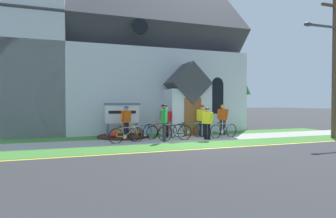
# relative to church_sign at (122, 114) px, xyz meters

# --- Properties ---
(ground) EXTENTS (140.00, 140.00, 0.00)m
(ground) POSITION_rel_church_sign_xyz_m (2.85, 0.46, -1.20)
(ground) COLOR #333335
(sidewalk_slab) EXTENTS (32.00, 2.13, 0.01)m
(sidewalk_slab) POSITION_rel_church_sign_xyz_m (1.17, -1.98, -1.20)
(sidewalk_slab) COLOR #A8A59E
(sidewalk_slab) RESTS_ON ground
(grass_verge) EXTENTS (32.00, 1.74, 0.01)m
(grass_verge) POSITION_rel_church_sign_xyz_m (1.17, -3.92, -1.20)
(grass_verge) COLOR #427F33
(grass_verge) RESTS_ON ground
(church_lawn) EXTENTS (24.00, 1.70, 0.01)m
(church_lawn) POSITION_rel_church_sign_xyz_m (1.17, -0.07, -1.20)
(church_lawn) COLOR #427F33
(church_lawn) RESTS_ON ground
(curb_paint_stripe) EXTENTS (28.00, 0.16, 0.01)m
(curb_paint_stripe) POSITION_rel_church_sign_xyz_m (1.17, -4.94, -1.20)
(curb_paint_stripe) COLOR yellow
(curb_paint_stripe) RESTS_ON ground
(church_building) EXTENTS (14.90, 11.09, 13.08)m
(church_building) POSITION_rel_church_sign_xyz_m (0.69, 5.11, 3.54)
(church_building) COLOR silver
(church_building) RESTS_ON ground
(church_sign) EXTENTS (1.94, 0.25, 1.82)m
(church_sign) POSITION_rel_church_sign_xyz_m (0.00, 0.00, 0.00)
(church_sign) COLOR slate
(church_sign) RESTS_ON ground
(flower_bed) EXTENTS (2.71, 2.71, 0.34)m
(flower_bed) POSITION_rel_church_sign_xyz_m (-0.00, -0.26, -1.13)
(flower_bed) COLOR #382319
(flower_bed) RESTS_ON ground
(bicycle_blue) EXTENTS (1.77, 0.37, 0.82)m
(bicycle_blue) POSITION_rel_church_sign_xyz_m (5.01, -2.01, -0.83)
(bicycle_blue) COLOR black
(bicycle_blue) RESTS_ON ground
(bicycle_white) EXTENTS (1.72, 0.59, 0.80)m
(bicycle_white) POSITION_rel_church_sign_xyz_m (3.36, -1.36, -0.82)
(bicycle_white) COLOR black
(bicycle_white) RESTS_ON ground
(bicycle_yellow) EXTENTS (1.65, 0.61, 0.81)m
(bicycle_yellow) POSITION_rel_church_sign_xyz_m (0.75, -1.74, -0.84)
(bicycle_yellow) COLOR black
(bicycle_yellow) RESTS_ON ground
(bicycle_green) EXTENTS (1.70, 0.46, 0.78)m
(bicycle_green) POSITION_rel_church_sign_xyz_m (-0.18, -2.27, -0.84)
(bicycle_green) COLOR black
(bicycle_green) RESTS_ON ground
(bicycle_red) EXTENTS (1.70, 0.49, 0.85)m
(bicycle_red) POSITION_rel_church_sign_xyz_m (1.73, -1.30, -0.81)
(bicycle_red) COLOR black
(bicycle_red) RESTS_ON ground
(bicycle_orange) EXTENTS (1.79, 0.12, 0.82)m
(bicycle_orange) POSITION_rel_church_sign_xyz_m (2.20, -2.25, -0.81)
(bicycle_orange) COLOR black
(bicycle_orange) RESTS_ON ground
(cyclist_in_yellow_jersey) EXTENTS (0.44, 0.60, 1.60)m
(cyclist_in_yellow_jersey) POSITION_rel_church_sign_xyz_m (3.79, -2.53, -0.28)
(cyclist_in_yellow_jersey) COLOR black
(cyclist_in_yellow_jersey) RESTS_ON ground
(cyclist_in_white_jersey) EXTENTS (0.45, 0.70, 1.73)m
(cyclist_in_white_jersey) POSITION_rel_church_sign_xyz_m (5.52, -1.04, -0.18)
(cyclist_in_white_jersey) COLOR #2D2D33
(cyclist_in_white_jersey) RESTS_ON ground
(cyclist_in_green_jersey) EXTENTS (0.48, 0.60, 1.72)m
(cyclist_in_green_jersey) POSITION_rel_church_sign_xyz_m (4.09, -1.35, -0.19)
(cyclist_in_green_jersey) COLOR #191E38
(cyclist_in_green_jersey) RESTS_ON ground
(cyclist_in_red_jersey) EXTENTS (0.56, 0.47, 1.67)m
(cyclist_in_red_jersey) POSITION_rel_church_sign_xyz_m (0.08, -0.74, -0.23)
(cyclist_in_red_jersey) COLOR #191E38
(cyclist_in_red_jersey) RESTS_ON ground
(cyclist_in_orange_jersey) EXTENTS (0.47, 0.64, 1.78)m
(cyclist_in_orange_jersey) POSITION_rel_church_sign_xyz_m (1.55, -2.52, -0.14)
(cyclist_in_orange_jersey) COLOR #2D2D33
(cyclist_in_orange_jersey) RESTS_ON ground
(cyclist_in_blue_jersey) EXTENTS (0.54, 0.45, 1.60)m
(cyclist_in_blue_jersey) POSITION_rel_church_sign_xyz_m (2.23, -0.73, -0.28)
(cyclist_in_blue_jersey) COLOR black
(cyclist_in_blue_jersey) RESTS_ON ground
(utility_pole) EXTENTS (3.12, 0.28, 8.13)m
(utility_pole) POSITION_rel_church_sign_xyz_m (10.24, -4.04, 3.31)
(utility_pole) COLOR brown
(utility_pole) RESTS_ON ground
(roadside_conifer) EXTENTS (3.59, 3.59, 6.80)m
(roadside_conifer) POSITION_rel_church_sign_xyz_m (8.55, 3.67, 3.43)
(roadside_conifer) COLOR #3D2D1E
(roadside_conifer) RESTS_ON ground
(distant_hill) EXTENTS (97.50, 45.36, 27.42)m
(distant_hill) POSITION_rel_church_sign_xyz_m (-9.64, 64.12, -1.20)
(distant_hill) COLOR #847A5B
(distant_hill) RESTS_ON ground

